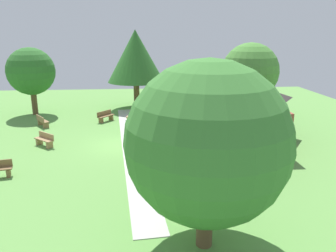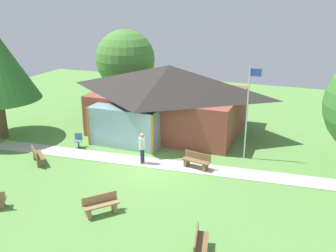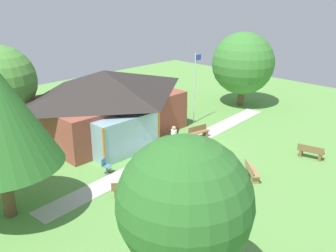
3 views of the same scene
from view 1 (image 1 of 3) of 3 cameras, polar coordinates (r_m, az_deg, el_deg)
name	(u,v)px [view 1 (image 1 of 3)]	position (r m, az deg, el deg)	size (l,w,h in m)	color
ground_plane	(124,145)	(21.05, -7.60, -3.30)	(44.00, 44.00, 0.00)	#609947
pavilion	(213,104)	(22.33, 7.77, 3.82)	(10.32, 8.37, 4.34)	brown
footpath	(132,145)	(21.02, -6.22, -3.23)	(20.12, 1.30, 0.03)	#BCB7B2
flagpole	(179,117)	(16.18, 1.91, 1.65)	(0.64, 0.08, 5.20)	silver
bench_rear_near_path	(135,150)	(18.85, -5.71, -4.24)	(1.55, 0.70, 0.84)	brown
bench_mid_left	(106,116)	(26.82, -10.80, 1.63)	(1.43, 1.31, 0.84)	brown
bench_front_center	(45,140)	(21.95, -20.62, -2.29)	(1.32, 1.42, 0.84)	#9E7A51
bench_front_left	(42,121)	(26.63, -20.99, 0.75)	(1.48, 1.22, 0.84)	olive
patio_chair_west	(140,118)	(25.93, -4.93, 1.40)	(0.59, 0.59, 0.86)	teal
visitor_on_path	(128,126)	(21.42, -6.93, -0.07)	(0.34, 0.34, 1.74)	#2D3347
tree_west_hedge	(136,56)	(30.61, -5.64, 11.96)	(5.19, 5.19, 7.18)	brown
tree_east_hedge	(207,143)	(10.14, 6.83, -2.95)	(5.14, 5.14, 6.18)	brown
tree_lawn_corner	(31,72)	(30.45, -22.70, 8.71)	(3.99, 3.99, 5.73)	brown
tree_behind_pavilion_left	(250,72)	(28.21, 14.07, 9.14)	(4.67, 4.67, 6.15)	brown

